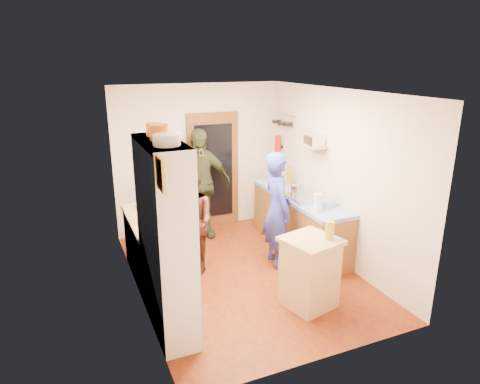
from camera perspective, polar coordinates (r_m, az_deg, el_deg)
floor at (r=6.34m, az=0.58°, el=-10.95°), size 3.00×4.00×0.02m
ceiling at (r=5.59m, az=0.66°, el=13.38°), size 3.00×4.00×0.02m
wall_back at (r=7.65m, az=-5.47°, el=4.51°), size 3.00×0.02×2.60m
wall_front at (r=4.19m, az=11.84°, el=-7.02°), size 3.00×0.02×2.60m
wall_left at (r=5.43m, az=-14.13°, el=-1.41°), size 0.02×4.00×2.60m
wall_right at (r=6.56m, az=12.78°, el=1.95°), size 0.02×4.00×2.60m
door_frame at (r=7.75m, az=-3.56°, el=2.82°), size 0.95×0.06×2.10m
door_glass at (r=7.72m, az=-3.48°, el=2.76°), size 0.70×0.02×1.70m
hutch_body at (r=4.80m, az=-9.86°, el=-6.23°), size 0.40×1.20×2.20m
hutch_top_shelf at (r=4.48m, az=-10.58°, el=6.51°), size 0.40×1.14×0.04m
plate_stack at (r=4.21m, az=-9.79°, el=6.89°), size 0.27×0.27×0.11m
orange_pot_a at (r=4.48m, az=-10.69°, el=7.81°), size 0.20×0.20×0.16m
orange_pot_b at (r=4.76m, az=-11.46°, el=8.19°), size 0.16×0.16×0.14m
left_counter_base at (r=6.21m, az=-11.39°, el=-7.46°), size 0.60×1.40×0.85m
left_counter_top at (r=6.04m, az=-11.65°, el=-3.59°), size 0.64×1.44×0.05m
toaster at (r=5.53m, az=-10.08°, el=-4.15°), size 0.28×0.20×0.20m
kettle at (r=5.84m, az=-11.87°, el=-3.06°), size 0.19×0.19×0.19m
orange_bowl at (r=6.13m, az=-11.18°, el=-2.51°), size 0.25×0.25×0.09m
chopping_board at (r=6.50m, az=-12.43°, el=-1.75°), size 0.31×0.24×0.02m
right_counter_base at (r=7.07m, az=7.91°, el=-4.17°), size 0.60×2.20×0.84m
right_counter_top at (r=6.92m, az=8.06°, el=-0.70°), size 0.62×2.22×0.06m
hob at (r=6.77m, az=8.78°, el=-0.69°), size 0.55×0.58×0.04m
pot_on_hob at (r=6.88m, az=7.63°, el=0.41°), size 0.21×0.21×0.14m
bottle_a at (r=7.32m, az=4.58°, el=1.79°), size 0.09×0.09×0.27m
bottle_b at (r=7.43m, az=5.25°, el=2.03°), size 0.07×0.07×0.27m
bottle_c at (r=7.39m, az=6.59°, el=2.12°), size 0.09×0.09×0.33m
paper_towel at (r=6.22m, az=10.33°, el=-1.38°), size 0.14×0.14×0.26m
mixing_bowl at (r=6.48m, az=11.50°, el=-1.41°), size 0.29×0.29×0.10m
island_base at (r=5.50m, az=9.23°, el=-10.77°), size 0.66×0.66×0.86m
island_top at (r=5.30m, az=9.47°, el=-6.43°), size 0.75×0.75×0.05m
cutting_board at (r=5.29m, az=8.71°, el=-6.30°), size 0.41×0.35×0.02m
oil_jar at (r=5.29m, az=11.84°, el=-4.96°), size 0.14×0.14×0.23m
pan_rail at (r=7.65m, az=6.14°, el=10.20°), size 0.02×0.65×0.02m
pan_hang_a at (r=7.49m, az=6.36°, el=9.03°), size 0.18×0.18×0.05m
pan_hang_b at (r=7.67m, az=5.62°, el=9.09°), size 0.16×0.16×0.05m
pan_hang_c at (r=7.84m, az=4.91°, el=9.37°), size 0.17×0.17×0.05m
wall_shelf at (r=6.76m, az=9.82°, el=6.06°), size 0.26×0.42×0.03m
radio at (r=6.74m, az=9.86°, el=6.81°), size 0.24×0.32×0.15m
ext_bracket at (r=7.91m, az=5.45°, el=6.04°), size 0.06×0.10×0.04m
fire_extinguisher at (r=7.87m, az=5.07°, el=6.37°), size 0.11×0.11×0.32m
picture_frame at (r=3.76m, az=-10.56°, el=2.37°), size 0.03×0.25×0.30m
person_hob at (r=6.32m, az=5.33°, el=-2.41°), size 0.47×0.67×1.74m
person_left at (r=6.18m, az=-6.59°, el=-3.88°), size 0.78×0.89×1.54m
person_back at (r=7.31m, az=-5.39°, el=1.07°), size 1.14×0.52×1.91m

